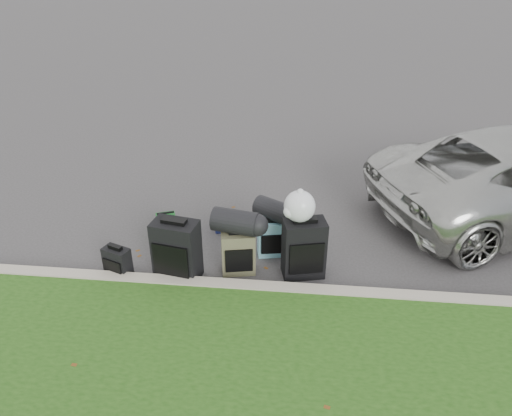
# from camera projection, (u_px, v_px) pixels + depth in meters

# --- Properties ---
(ground) EXTENTS (120.00, 120.00, 0.00)m
(ground) POSITION_uv_depth(u_px,v_px,m) (262.00, 249.00, 7.06)
(ground) COLOR #383535
(ground) RESTS_ON ground
(curb) EXTENTS (120.00, 0.18, 0.15)m
(curb) POSITION_uv_depth(u_px,v_px,m) (254.00, 289.00, 6.15)
(curb) COLOR #9E937F
(curb) RESTS_ON ground
(suitcase_small_black) EXTENTS (0.39, 0.30, 0.43)m
(suitcase_small_black) POSITION_uv_depth(u_px,v_px,m) (118.00, 263.00, 6.40)
(suitcase_small_black) COLOR black
(suitcase_small_black) RESTS_ON ground
(suitcase_large_black_left) EXTENTS (0.62, 0.44, 0.81)m
(suitcase_large_black_left) POSITION_uv_depth(u_px,v_px,m) (177.00, 250.00, 6.30)
(suitcase_large_black_left) COLOR black
(suitcase_large_black_left) RESTS_ON ground
(suitcase_olive) EXTENTS (0.47, 0.35, 0.59)m
(suitcase_olive) POSITION_uv_depth(u_px,v_px,m) (238.00, 252.00, 6.46)
(suitcase_olive) COLOR #42412B
(suitcase_olive) RESTS_ON ground
(suitcase_teal) EXTENTS (0.40, 0.28, 0.52)m
(suitcase_teal) POSITION_uv_depth(u_px,v_px,m) (271.00, 238.00, 6.83)
(suitcase_teal) COLOR #5D95AA
(suitcase_teal) RESTS_ON ground
(suitcase_large_black_right) EXTENTS (0.59, 0.43, 0.79)m
(suitcase_large_black_right) POSITION_uv_depth(u_px,v_px,m) (304.00, 249.00, 6.36)
(suitcase_large_black_right) COLOR black
(suitcase_large_black_right) RESTS_ON ground
(tote_green) EXTENTS (0.34, 0.30, 0.31)m
(tote_green) POSITION_uv_depth(u_px,v_px,m) (167.00, 224.00, 7.34)
(tote_green) COLOR #156220
(tote_green) RESTS_ON ground
(tote_navy) EXTENTS (0.28, 0.23, 0.28)m
(tote_navy) POSITION_uv_depth(u_px,v_px,m) (224.00, 222.00, 7.44)
(tote_navy) COLOR navy
(tote_navy) RESTS_ON ground
(duffel_left) EXTENTS (0.63, 0.42, 0.31)m
(duffel_left) POSITION_uv_depth(u_px,v_px,m) (235.00, 222.00, 6.27)
(duffel_left) COLOR black
(duffel_left) RESTS_ON suitcase_olive
(duffel_right) EXTENTS (0.58, 0.50, 0.28)m
(duffel_right) POSITION_uv_depth(u_px,v_px,m) (273.00, 210.00, 6.69)
(duffel_right) COLOR black
(duffel_right) RESTS_ON suitcase_teal
(trash_bag) EXTENTS (0.39, 0.39, 0.39)m
(trash_bag) POSITION_uv_depth(u_px,v_px,m) (300.00, 206.00, 6.11)
(trash_bag) COLOR white
(trash_bag) RESTS_ON suitcase_large_black_right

